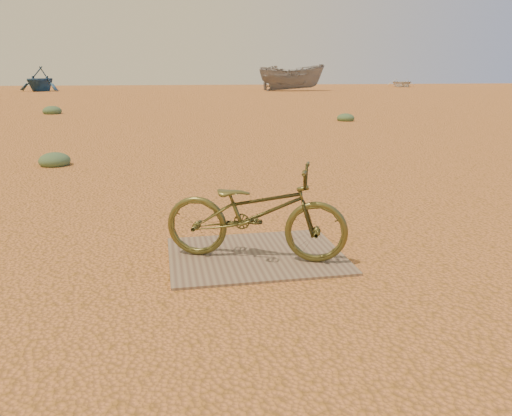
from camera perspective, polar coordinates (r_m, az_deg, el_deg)
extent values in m
plane|color=#D77E44|center=(4.43, -7.38, -6.15)|extent=(120.00, 120.00, 0.00)
cube|color=#7E6D53|center=(4.52, 0.00, -5.43)|extent=(1.55, 1.20, 0.02)
imported|color=#4E4E23|center=(4.30, -0.04, -0.49)|extent=(1.68, 1.07, 0.84)
imported|color=#284E74|center=(46.86, -23.46, 13.40)|extent=(4.44, 4.77, 2.04)
imported|color=slate|center=(44.21, 4.13, 14.65)|extent=(5.75, 2.25, 2.21)
imported|color=silver|center=(57.86, 16.30, 13.58)|extent=(4.38, 5.00, 0.86)
ellipsoid|color=#577750|center=(9.59, -21.98, 4.54)|extent=(0.55, 0.55, 0.30)
ellipsoid|color=#577750|center=(17.36, 10.19, 9.78)|extent=(0.59, 0.59, 0.32)
ellipsoid|color=#577750|center=(21.53, -22.24, 9.93)|extent=(0.72, 0.72, 0.40)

